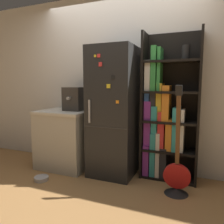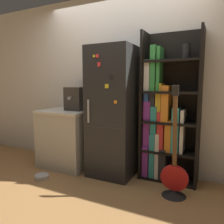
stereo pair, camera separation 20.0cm
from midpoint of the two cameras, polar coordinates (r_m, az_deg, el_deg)
name	(u,v)px [view 1 (the left image)]	position (r m, az deg, el deg)	size (l,w,h in m)	color
ground_plane	(109,177)	(3.14, -2.58, -16.62)	(16.00, 16.00, 0.00)	#A87542
wall_back	(122,82)	(3.31, 0.78, 7.78)	(8.00, 0.05, 2.60)	silver
refrigerator	(114,112)	(3.03, -1.47, -0.03)	(0.61, 0.62, 1.77)	black
bookshelf	(164,117)	(2.99, 11.66, -1.23)	(0.73, 0.34, 1.95)	black
kitchen_counter	(66,139)	(3.48, -13.58, -6.77)	(0.78, 0.66, 0.87)	#BCB7A8
espresso_machine	(74,99)	(3.37, -11.55, 3.37)	(0.29, 0.30, 0.35)	#38332D
guitar	(177,179)	(2.72, 14.42, -16.63)	(0.31, 0.29, 1.26)	black
pet_bowl	(41,178)	(3.20, -19.75, -15.99)	(0.19, 0.19, 0.05)	#B7B7BC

